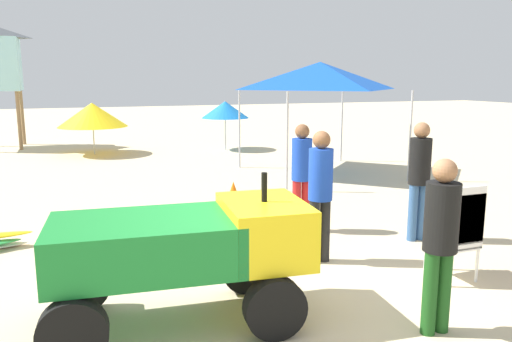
{
  "coord_description": "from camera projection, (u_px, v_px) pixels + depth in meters",
  "views": [
    {
      "loc": [
        -1.84,
        -4.89,
        2.43
      ],
      "look_at": [
        0.93,
        2.47,
        0.98
      ],
      "focal_mm": 35.38,
      "sensor_mm": 36.0,
      "label": 1
    }
  ],
  "objects": [
    {
      "name": "lifeguard_near_left",
      "position": [
        302.0,
        170.0,
        7.98
      ],
      "size": [
        0.32,
        0.32,
        1.73
      ],
      "color": "red",
      "rests_on": "ground"
    },
    {
      "name": "utility_cart",
      "position": [
        186.0,
        247.0,
        4.98
      ],
      "size": [
        2.65,
        1.5,
        1.5
      ],
      "color": "#197A2D",
      "rests_on": "ground"
    },
    {
      "name": "beach_umbrella_mid",
      "position": [
        225.0,
        110.0,
        17.19
      ],
      "size": [
        1.63,
        1.63,
        1.66
      ],
      "color": "beige",
      "rests_on": "ground"
    },
    {
      "name": "beach_umbrella_left",
      "position": [
        92.0,
        115.0,
        16.13
      ],
      "size": [
        2.2,
        2.2,
        1.67
      ],
      "color": "beige",
      "rests_on": "ground"
    },
    {
      "name": "lifeguard_near_right",
      "position": [
        419.0,
        173.0,
        7.52
      ],
      "size": [
        0.32,
        0.32,
        1.8
      ],
      "color": "#33598C",
      "rests_on": "ground"
    },
    {
      "name": "traffic_cone_near",
      "position": [
        129.0,
        224.0,
        7.73
      ],
      "size": [
        0.33,
        0.33,
        0.47
      ],
      "primitive_type": "cone",
      "color": "orange",
      "rests_on": "ground"
    },
    {
      "name": "stacked_plastic_chairs",
      "position": [
        459.0,
        226.0,
        6.02
      ],
      "size": [
        0.48,
        0.48,
        1.2
      ],
      "color": "white",
      "rests_on": "ground"
    },
    {
      "name": "lifeguard_near_center",
      "position": [
        320.0,
        187.0,
        6.61
      ],
      "size": [
        0.32,
        0.32,
        1.77
      ],
      "color": "black",
      "rests_on": "ground"
    },
    {
      "name": "popup_canopy",
      "position": [
        320.0,
        76.0,
        12.59
      ],
      "size": [
        3.24,
        3.24,
        2.83
      ],
      "color": "#B2B2B7",
      "rests_on": "ground"
    },
    {
      "name": "ground",
      "position": [
        256.0,
        301.0,
        5.59
      ],
      "size": [
        80.0,
        80.0,
        0.0
      ],
      "primitive_type": "plane",
      "color": "beige"
    },
    {
      "name": "traffic_cone_far",
      "position": [
        233.0,
        194.0,
        9.67
      ],
      "size": [
        0.34,
        0.34,
        0.49
      ],
      "primitive_type": "cone",
      "color": "orange",
      "rests_on": "ground"
    },
    {
      "name": "lifeguard_far_right",
      "position": [
        441.0,
        235.0,
        4.73
      ],
      "size": [
        0.32,
        0.32,
        1.71
      ],
      "color": "#194C19",
      "rests_on": "ground"
    }
  ]
}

